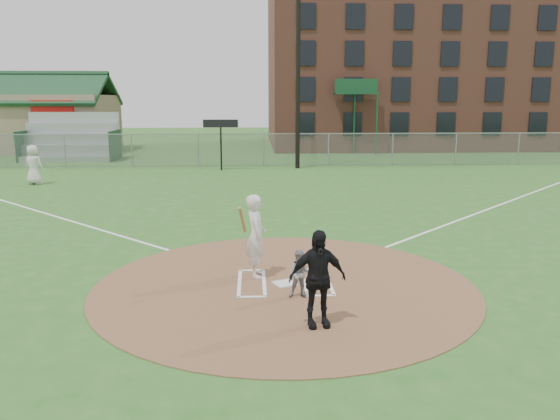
{
  "coord_description": "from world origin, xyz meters",
  "views": [
    {
      "loc": [
        -0.68,
        -11.5,
        4.04
      ],
      "look_at": [
        0.0,
        2.0,
        1.3
      ],
      "focal_mm": 35.0,
      "sensor_mm": 36.0,
      "label": 1
    }
  ],
  "objects_px": {
    "umpire": "(317,278)",
    "ondeck_player": "(34,165)",
    "batter_at_plate": "(256,236)",
    "home_plate": "(285,283)",
    "catcher": "(300,274)"
  },
  "relations": [
    {
      "from": "home_plate",
      "to": "umpire",
      "type": "distance_m",
      "value": 2.48
    },
    {
      "from": "home_plate",
      "to": "ondeck_player",
      "type": "distance_m",
      "value": 19.01
    },
    {
      "from": "catcher",
      "to": "umpire",
      "type": "bearing_deg",
      "value": -79.66
    },
    {
      "from": "umpire",
      "to": "home_plate",
      "type": "bearing_deg",
      "value": 92.32
    },
    {
      "from": "catcher",
      "to": "batter_at_plate",
      "type": "xyz_separation_m",
      "value": [
        -0.9,
        1.44,
        0.46
      ]
    },
    {
      "from": "catcher",
      "to": "batter_at_plate",
      "type": "distance_m",
      "value": 1.76
    },
    {
      "from": "umpire",
      "to": "ondeck_player",
      "type": "height_order",
      "value": "ondeck_player"
    },
    {
      "from": "home_plate",
      "to": "ondeck_player",
      "type": "relative_size",
      "value": 0.24
    },
    {
      "from": "umpire",
      "to": "batter_at_plate",
      "type": "height_order",
      "value": "batter_at_plate"
    },
    {
      "from": "home_plate",
      "to": "umpire",
      "type": "relative_size",
      "value": 0.26
    },
    {
      "from": "umpire",
      "to": "ondeck_player",
      "type": "relative_size",
      "value": 0.94
    },
    {
      "from": "ondeck_player",
      "to": "batter_at_plate",
      "type": "height_order",
      "value": "batter_at_plate"
    },
    {
      "from": "catcher",
      "to": "batter_at_plate",
      "type": "bearing_deg",
      "value": 125.57
    },
    {
      "from": "batter_at_plate",
      "to": "catcher",
      "type": "bearing_deg",
      "value": -57.91
    },
    {
      "from": "catcher",
      "to": "batter_at_plate",
      "type": "height_order",
      "value": "batter_at_plate"
    }
  ]
}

